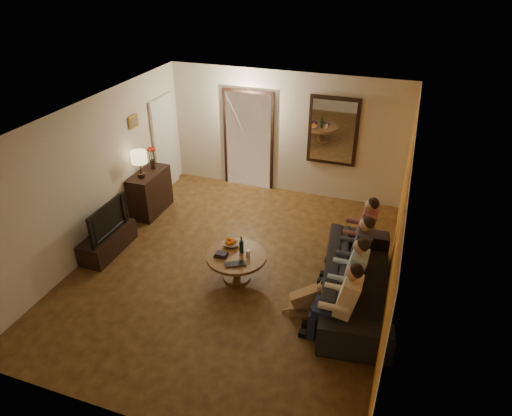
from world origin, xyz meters
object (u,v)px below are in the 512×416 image
(sofa, at_px, (358,280))
(person_d, at_px, (361,235))
(person_c, at_px, (356,255))
(wine_bottle, at_px, (241,244))
(table_lamp, at_px, (140,164))
(tv_stand, at_px, (108,242))
(laptop, at_px, (236,266))
(person_a, at_px, (342,306))
(person_b, at_px, (349,279))
(dresser, at_px, (150,192))
(tv, at_px, (103,219))
(dog, at_px, (307,298))
(bowl, at_px, (231,244))
(coffee_table, at_px, (237,266))

(sofa, relative_size, person_d, 2.10)
(person_c, height_order, wine_bottle, person_c)
(table_lamp, distance_m, tv_stand, 1.58)
(tv_stand, xyz_separation_m, sofa, (4.30, 0.14, 0.18))
(laptop, bearing_deg, person_a, -46.22)
(sofa, xyz_separation_m, person_b, (-0.10, -0.30, 0.23))
(person_a, bearing_deg, dresser, 151.88)
(tv_stand, bearing_deg, person_a, -10.26)
(wine_bottle, bearing_deg, person_b, -9.81)
(tv, distance_m, dog, 3.70)
(sofa, height_order, person_d, person_d)
(person_a, distance_m, laptop, 1.78)
(dresser, bearing_deg, person_d, -6.06)
(tv_stand, relative_size, dog, 2.03)
(table_lamp, relative_size, person_b, 0.45)
(bowl, relative_size, laptop, 0.79)
(sofa, height_order, coffee_table, sofa)
(dog, distance_m, bowl, 1.59)
(person_d, height_order, laptop, person_d)
(sofa, height_order, person_b, person_b)
(laptop, bearing_deg, bowl, 90.12)
(tv, distance_m, coffee_table, 2.45)
(person_b, xyz_separation_m, wine_bottle, (-1.75, 0.30, 0.01))
(table_lamp, relative_size, tv, 0.53)
(person_b, distance_m, person_c, 0.60)
(person_d, height_order, dog, person_d)
(tv_stand, xyz_separation_m, person_b, (4.20, -0.16, 0.41))
(person_a, bearing_deg, laptop, 162.91)
(wine_bottle, bearing_deg, sofa, -0.07)
(person_a, distance_m, person_c, 1.20)
(tv, bearing_deg, table_lamp, 0.00)
(person_a, relative_size, wine_bottle, 3.87)
(person_d, bearing_deg, person_b, -90.00)
(tv_stand, bearing_deg, coffee_table, 0.99)
(table_lamp, distance_m, dog, 4.10)
(person_d, relative_size, dog, 2.14)
(wine_bottle, bearing_deg, laptop, -82.50)
(bowl, xyz_separation_m, wine_bottle, (0.23, -0.12, 0.12))
(person_c, height_order, laptop, person_c)
(person_a, height_order, person_b, same)
(tv_stand, xyz_separation_m, person_a, (4.20, -0.76, 0.41))
(table_lamp, xyz_separation_m, person_c, (4.20, -0.83, -0.54))
(dresser, distance_m, dog, 4.11)
(tv_stand, height_order, laptop, laptop)
(dresser, xyz_separation_m, dog, (3.66, -1.87, -0.15))
(table_lamp, relative_size, person_a, 0.45)
(table_lamp, bearing_deg, person_c, -11.12)
(tv, bearing_deg, sofa, -88.15)
(laptop, bearing_deg, table_lamp, 119.89)
(tv, xyz_separation_m, wine_bottle, (2.45, 0.14, -0.07))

